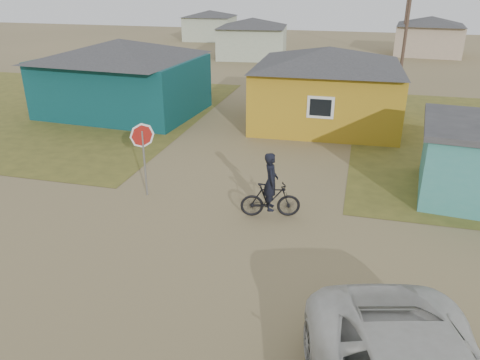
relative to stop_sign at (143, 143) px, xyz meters
name	(u,v)px	position (x,y,z in m)	size (l,w,h in m)	color
ground	(180,266)	(2.70, -3.83, -1.90)	(120.00, 120.00, 0.00)	olive
grass_nw	(35,108)	(-11.30, 9.17, -1.89)	(20.00, 18.00, 0.00)	olive
house_teal	(122,76)	(-5.80, 9.67, 0.16)	(8.93, 7.08, 4.00)	#0A3438
house_yellow	(327,85)	(5.20, 10.17, 0.11)	(7.72, 6.76, 3.90)	#AD831A
house_pale_west	(252,37)	(-3.30, 30.17, -0.04)	(7.04, 6.15, 3.60)	#A6B198
house_beige_east	(429,35)	(12.70, 36.17, -0.04)	(6.95, 6.05, 3.60)	tan
house_pale_north	(210,25)	(-11.30, 42.17, -0.14)	(6.28, 5.81, 3.40)	#A6B198
utility_pole_near	(406,27)	(9.20, 18.17, 2.24)	(1.40, 0.20, 8.00)	#4B372D
utility_pole_far	(407,11)	(10.20, 34.17, 2.24)	(1.40, 0.20, 8.00)	#4B372D
stop_sign	(143,143)	(0.00, 0.00, 0.00)	(0.80, 0.36, 2.59)	gray
cyclist	(271,194)	(4.45, -0.47, -1.12)	(1.96, 0.98, 2.13)	black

